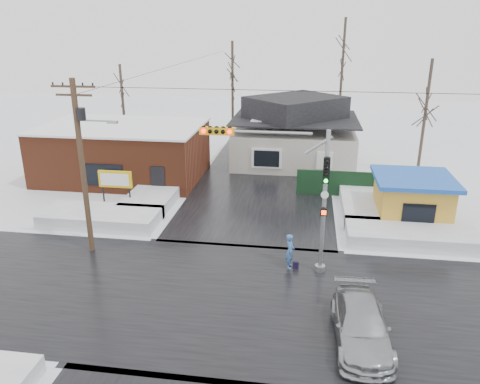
# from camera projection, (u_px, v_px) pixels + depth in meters

# --- Properties ---
(ground) EXTENTS (120.00, 120.00, 0.00)m
(ground) POSITION_uv_depth(u_px,v_px,m) (229.00, 298.00, 20.61)
(ground) COLOR white
(ground) RESTS_ON ground
(road_ns) EXTENTS (10.00, 120.00, 0.02)m
(road_ns) POSITION_uv_depth(u_px,v_px,m) (229.00, 297.00, 20.61)
(road_ns) COLOR black
(road_ns) RESTS_ON ground
(road_ew) EXTENTS (120.00, 10.00, 0.02)m
(road_ew) POSITION_uv_depth(u_px,v_px,m) (229.00, 297.00, 20.61)
(road_ew) COLOR black
(road_ew) RESTS_ON ground
(snowbank_nw) EXTENTS (7.00, 3.00, 0.80)m
(snowbank_nw) POSITION_uv_depth(u_px,v_px,m) (101.00, 217.00, 28.22)
(snowbank_nw) COLOR white
(snowbank_nw) RESTS_ON ground
(snowbank_ne) EXTENTS (7.00, 3.00, 0.80)m
(snowbank_ne) POSITION_uv_depth(u_px,v_px,m) (411.00, 235.00, 25.77)
(snowbank_ne) COLOR white
(snowbank_ne) RESTS_ON ground
(snowbank_nside_w) EXTENTS (3.00, 8.00, 0.80)m
(snowbank_nside_w) POSITION_uv_depth(u_px,v_px,m) (159.00, 191.00, 32.60)
(snowbank_nside_w) COLOR white
(snowbank_nside_w) RESTS_ON ground
(snowbank_nside_e) EXTENTS (3.00, 8.00, 0.80)m
(snowbank_nside_e) POSITION_uv_depth(u_px,v_px,m) (364.00, 201.00, 30.70)
(snowbank_nside_e) COLOR white
(snowbank_nside_e) RESTS_ON ground
(traffic_signal) EXTENTS (6.05, 0.68, 7.00)m
(traffic_signal) POSITION_uv_depth(u_px,v_px,m) (291.00, 182.00, 21.51)
(traffic_signal) COLOR gray
(traffic_signal) RESTS_ON ground
(utility_pole) EXTENTS (3.15, 0.44, 9.00)m
(utility_pole) POSITION_uv_depth(u_px,v_px,m) (83.00, 158.00, 23.22)
(utility_pole) COLOR #382619
(utility_pole) RESTS_ON ground
(brick_building) EXTENTS (12.20, 8.20, 4.12)m
(brick_building) POSITION_uv_depth(u_px,v_px,m) (123.00, 151.00, 36.30)
(brick_building) COLOR brown
(brick_building) RESTS_ON ground
(marquee_sign) EXTENTS (2.20, 0.21, 2.55)m
(marquee_sign) POSITION_uv_depth(u_px,v_px,m) (115.00, 180.00, 30.03)
(marquee_sign) COLOR black
(marquee_sign) RESTS_ON ground
(house) EXTENTS (10.40, 8.40, 5.76)m
(house) POSITION_uv_depth(u_px,v_px,m) (295.00, 133.00, 39.94)
(house) COLOR beige
(house) RESTS_ON ground
(kiosk) EXTENTS (4.60, 4.60, 2.88)m
(kiosk) POSITION_uv_depth(u_px,v_px,m) (412.00, 199.00, 28.14)
(kiosk) COLOR gold
(kiosk) RESTS_ON ground
(fence) EXTENTS (8.00, 0.12, 1.80)m
(fence) POSITION_uv_depth(u_px,v_px,m) (354.00, 184.00, 32.46)
(fence) COLOR black
(fence) RESTS_ON ground
(tree_far_left) EXTENTS (3.00, 3.00, 10.00)m
(tree_far_left) POSITION_uv_depth(u_px,v_px,m) (232.00, 64.00, 42.69)
(tree_far_left) COLOR #332821
(tree_far_left) RESTS_ON ground
(tree_far_mid) EXTENTS (3.00, 3.00, 12.00)m
(tree_far_mid) POSITION_uv_depth(u_px,v_px,m) (344.00, 46.00, 42.65)
(tree_far_mid) COLOR #332821
(tree_far_mid) RESTS_ON ground
(tree_far_right) EXTENTS (3.00, 3.00, 9.00)m
(tree_far_right) POSITION_uv_depth(u_px,v_px,m) (429.00, 84.00, 35.19)
(tree_far_right) COLOR #332821
(tree_far_right) RESTS_ON ground
(tree_far_west) EXTENTS (3.00, 3.00, 8.00)m
(tree_far_west) POSITION_uv_depth(u_px,v_px,m) (121.00, 83.00, 42.72)
(tree_far_west) COLOR #332821
(tree_far_west) RESTS_ON ground
(pedestrian) EXTENTS (0.43, 0.65, 1.78)m
(pedestrian) POSITION_uv_depth(u_px,v_px,m) (290.00, 251.00, 22.87)
(pedestrian) COLOR #3D68AB
(pedestrian) RESTS_ON ground
(car) EXTENTS (2.18, 4.97, 1.42)m
(car) POSITION_uv_depth(u_px,v_px,m) (361.00, 325.00, 17.54)
(car) COLOR #9DA0A4
(car) RESTS_ON ground
(shopping_bag) EXTENTS (0.29, 0.13, 0.35)m
(shopping_bag) POSITION_uv_depth(u_px,v_px,m) (296.00, 265.00, 23.00)
(shopping_bag) COLOR black
(shopping_bag) RESTS_ON ground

